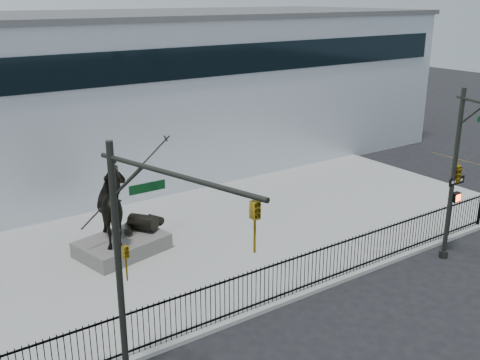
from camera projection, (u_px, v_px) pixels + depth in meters
ground at (320, 312)px, 19.15m from camera, size 120.00×120.00×0.00m
plaza at (211, 240)px, 24.58m from camera, size 30.00×12.00×0.15m
building at (94, 97)px, 33.30m from camera, size 44.00×14.00×9.00m
picket_fence at (297, 274)px, 19.84m from camera, size 22.10×0.10×1.50m
statue_plinth at (122, 245)px, 23.10m from camera, size 3.85×3.04×0.64m
equestrian_statue at (121, 207)px, 22.62m from camera, size 4.29×3.15×3.72m
traffic_signal_left at (141, 264)px, 13.73m from camera, size 1.52×4.84×7.00m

